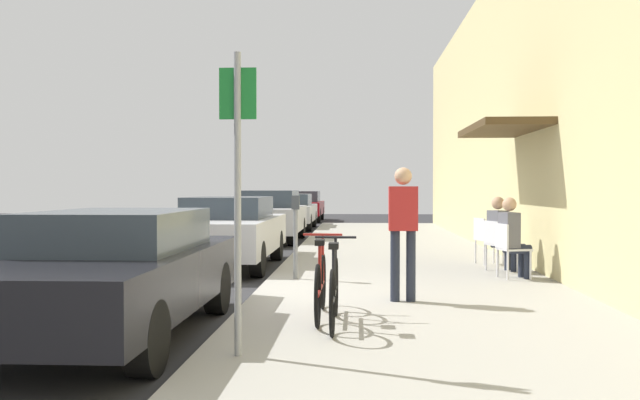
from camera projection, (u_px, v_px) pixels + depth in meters
name	position (u px, v px, depth m)	size (l,w,h in m)	color
ground_plane	(253.00, 302.00, 9.03)	(60.00, 60.00, 0.00)	#2D2D30
sidewalk_slab	(407.00, 278.00, 10.90)	(4.50, 32.00, 0.12)	#9E9B93
building_facade	(555.00, 86.00, 10.71)	(1.40, 32.00, 6.43)	beige
parked_car_0	(115.00, 271.00, 6.86)	(1.80, 4.40, 1.32)	black
parked_car_1	(228.00, 230.00, 12.88)	(1.80, 4.40, 1.38)	#B7B7BC
parked_car_2	(270.00, 215.00, 19.06)	(1.80, 4.40, 1.48)	#B7B7BC
parked_car_3	(290.00, 211.00, 24.84)	(1.80, 4.40, 1.32)	#B7B7BC
parked_car_4	(303.00, 206.00, 30.76)	(1.80, 4.40, 1.40)	maroon
parking_meter	(296.00, 230.00, 10.41)	(0.12, 0.10, 1.32)	slate
street_sign	(238.00, 179.00, 5.64)	(0.32, 0.06, 2.60)	gray
bicycle_0	(321.00, 285.00, 7.29)	(0.46, 1.71, 0.90)	black
bicycle_1	(334.00, 291.00, 6.88)	(0.46, 1.71, 0.90)	black
cafe_chair_0	(509.00, 247.00, 10.47)	(0.52, 0.52, 0.87)	silver
seated_patron_0	(513.00, 235.00, 10.47)	(0.48, 0.43, 1.29)	#232838
cafe_chair_1	(498.00, 242.00, 11.34)	(0.56, 0.56, 0.87)	silver
seated_patron_1	(501.00, 231.00, 11.35)	(0.51, 0.47, 1.29)	#232838
cafe_chair_2	(485.00, 238.00, 12.40)	(0.54, 0.54, 0.87)	silver
pedestrian_standing	(403.00, 223.00, 8.34)	(0.36, 0.22, 1.70)	#232838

